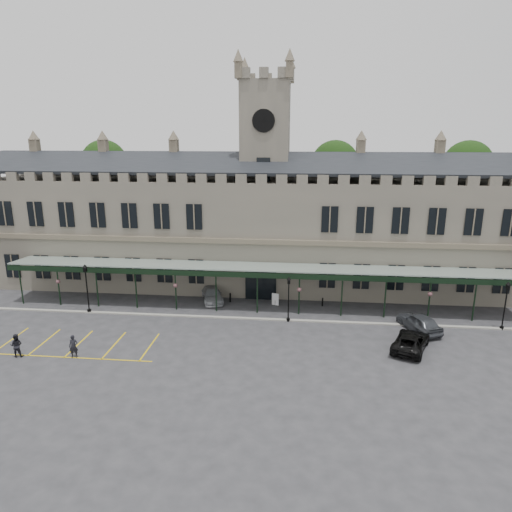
# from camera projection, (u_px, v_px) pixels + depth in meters

# --- Properties ---
(ground) EXTENTS (140.00, 140.00, 0.00)m
(ground) POSITION_uv_depth(u_px,v_px,m) (249.00, 346.00, 37.25)
(ground) COLOR #2D2D30
(station_building) EXTENTS (60.00, 10.36, 17.30)m
(station_building) POSITION_uv_depth(u_px,v_px,m) (265.00, 229.00, 50.84)
(station_building) COLOR #5E594F
(station_building) RESTS_ON ground
(clock_tower) EXTENTS (5.60, 5.60, 24.80)m
(clock_tower) POSITION_uv_depth(u_px,v_px,m) (265.00, 168.00, 49.19)
(clock_tower) COLOR #5E594F
(clock_tower) RESTS_ON ground
(canopy) EXTENTS (50.00, 4.10, 4.30)m
(canopy) POSITION_uv_depth(u_px,v_px,m) (258.00, 288.00, 43.79)
(canopy) COLOR #8C9E93
(canopy) RESTS_ON ground
(kerb) EXTENTS (60.00, 0.40, 0.12)m
(kerb) POSITION_uv_depth(u_px,v_px,m) (255.00, 319.00, 42.52)
(kerb) COLOR gray
(kerb) RESTS_ON ground
(parking_markings) EXTENTS (16.00, 6.00, 0.01)m
(parking_markings) POSITION_uv_depth(u_px,v_px,m) (76.00, 346.00, 37.18)
(parking_markings) COLOR gold
(parking_markings) RESTS_ON ground
(tree_behind_left) EXTENTS (6.00, 6.00, 16.00)m
(tree_behind_left) POSITION_uv_depth(u_px,v_px,m) (105.00, 164.00, 60.07)
(tree_behind_left) COLOR #332314
(tree_behind_left) RESTS_ON ground
(tree_behind_mid) EXTENTS (6.00, 6.00, 16.00)m
(tree_behind_mid) POSITION_uv_depth(u_px,v_px,m) (335.00, 166.00, 57.14)
(tree_behind_mid) COLOR #332314
(tree_behind_mid) RESTS_ON ground
(tree_behind_right) EXTENTS (6.00, 6.00, 16.00)m
(tree_behind_right) POSITION_uv_depth(u_px,v_px,m) (467.00, 167.00, 55.57)
(tree_behind_right) COLOR #332314
(tree_behind_right) RESTS_ON ground
(lamp_post_left) EXTENTS (0.46, 0.46, 4.88)m
(lamp_post_left) POSITION_uv_depth(u_px,v_px,m) (87.00, 284.00, 43.41)
(lamp_post_left) COLOR black
(lamp_post_left) RESTS_ON ground
(lamp_post_mid) EXTENTS (0.41, 0.41, 4.30)m
(lamp_post_mid) POSITION_uv_depth(u_px,v_px,m) (289.00, 295.00, 41.49)
(lamp_post_mid) COLOR black
(lamp_post_mid) RESTS_ON ground
(lamp_post_right) EXTENTS (0.42, 0.42, 4.46)m
(lamp_post_right) POSITION_uv_depth(u_px,v_px,m) (506.00, 301.00, 39.67)
(lamp_post_right) COLOR black
(lamp_post_right) RESTS_ON ground
(traffic_cone) EXTENTS (0.48, 0.48, 0.76)m
(traffic_cone) POSITION_uv_depth(u_px,v_px,m) (409.00, 340.00, 37.44)
(traffic_cone) COLOR #FF5008
(traffic_cone) RESTS_ON ground
(sign_board) EXTENTS (0.70, 0.29, 1.24)m
(sign_board) POSITION_uv_depth(u_px,v_px,m) (275.00, 299.00, 45.93)
(sign_board) COLOR black
(sign_board) RESTS_ON ground
(bollard_left) EXTENTS (0.17, 0.17, 0.95)m
(bollard_left) POSITION_uv_depth(u_px,v_px,m) (230.00, 298.00, 46.79)
(bollard_left) COLOR black
(bollard_left) RESTS_ON ground
(bollard_right) EXTENTS (0.15, 0.15, 0.86)m
(bollard_right) POSITION_uv_depth(u_px,v_px,m) (323.00, 302.00, 45.68)
(bollard_right) COLOR black
(bollard_right) RESTS_ON ground
(car_taxi) EXTENTS (3.32, 5.09, 1.37)m
(car_taxi) POSITION_uv_depth(u_px,v_px,m) (212.00, 294.00, 47.17)
(car_taxi) COLOR #A8ABB0
(car_taxi) RESTS_ON ground
(car_van) EXTENTS (4.14, 5.57, 1.40)m
(car_van) POSITION_uv_depth(u_px,v_px,m) (411.00, 341.00, 36.48)
(car_van) COLOR black
(car_van) RESTS_ON ground
(car_right_a) EXTENTS (3.61, 5.06, 1.60)m
(car_right_a) POSITION_uv_depth(u_px,v_px,m) (419.00, 322.00, 39.94)
(car_right_a) COLOR #3B3E43
(car_right_a) RESTS_ON ground
(person_a) EXTENTS (0.76, 0.60, 1.84)m
(person_a) POSITION_uv_depth(u_px,v_px,m) (74.00, 346.00, 35.11)
(person_a) COLOR black
(person_a) RESTS_ON ground
(person_b) EXTENTS (1.04, 0.88, 1.88)m
(person_b) POSITION_uv_depth(u_px,v_px,m) (16.00, 345.00, 35.25)
(person_b) COLOR black
(person_b) RESTS_ON ground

